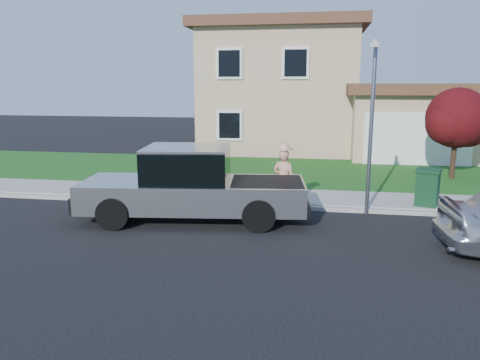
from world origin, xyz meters
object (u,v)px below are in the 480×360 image
ornamental_tree (458,121)px  trash_bin (428,187)px  street_lamp (372,119)px  woman (284,179)px  pickup_truck (192,186)px

ornamental_tree → trash_bin: size_ratio=3.19×
trash_bin → street_lamp: bearing=-136.2°
ornamental_tree → street_lamp: size_ratio=0.72×
woman → ornamental_tree: 8.19m
ornamental_tree → street_lamp: 6.54m
pickup_truck → trash_bin: 6.82m
pickup_truck → ornamental_tree: 10.82m
pickup_truck → woman: (2.34, 1.34, 0.01)m
trash_bin → street_lamp: 2.80m
pickup_truck → woman: pickup_truck is taller
trash_bin → street_lamp: size_ratio=0.23×
pickup_truck → ornamental_tree: (8.38, 6.71, 1.35)m
pickup_truck → ornamental_tree: bearing=31.8°
trash_bin → ornamental_tree: bearing=86.7°
pickup_truck → trash_bin: (6.48, 2.13, -0.24)m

